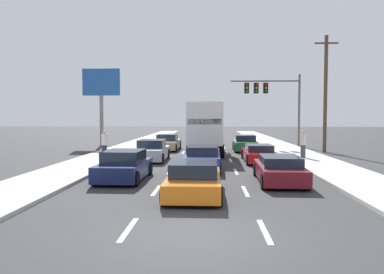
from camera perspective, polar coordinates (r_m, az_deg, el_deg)
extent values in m
plane|color=#333335|center=(33.74, 2.07, -1.67)|extent=(140.00, 140.00, 0.00)
cube|color=#B2AFA8|center=(29.47, 15.34, -2.34)|extent=(3.12, 80.00, 0.14)
cube|color=#B2AFA8|center=(29.62, -11.34, -2.26)|extent=(3.12, 80.00, 0.14)
cube|color=silver|center=(9.86, -9.62, -13.62)|extent=(0.14, 2.00, 0.01)
cube|color=silver|center=(14.64, -5.43, -8.03)|extent=(0.14, 2.00, 0.01)
cube|color=silver|center=(19.53, -3.37, -5.19)|extent=(0.14, 2.00, 0.01)
cube|color=silver|center=(24.47, -2.14, -3.50)|extent=(0.14, 2.00, 0.01)
cube|color=silver|center=(29.43, -1.33, -2.37)|extent=(0.14, 2.00, 0.01)
cube|color=silver|center=(34.40, -0.76, -1.57)|extent=(0.14, 2.00, 0.01)
cube|color=silver|center=(39.37, -0.33, -0.97)|extent=(0.14, 2.00, 0.01)
cube|color=silver|center=(44.36, 0.00, -0.50)|extent=(0.14, 2.00, 0.01)
cube|color=silver|center=(49.34, 0.27, -0.13)|extent=(0.14, 2.00, 0.01)
cube|color=silver|center=(54.33, 0.49, 0.17)|extent=(0.14, 2.00, 0.01)
cube|color=silver|center=(9.74, 10.95, -13.83)|extent=(0.14, 2.00, 0.01)
cube|color=silver|center=(14.56, 8.08, -8.10)|extent=(0.14, 2.00, 0.01)
cube|color=silver|center=(19.48, 6.68, -5.23)|extent=(0.14, 2.00, 0.01)
cube|color=silver|center=(24.42, 5.85, -3.52)|extent=(0.14, 2.00, 0.01)
cube|color=silver|center=(29.39, 5.30, -2.39)|extent=(0.14, 2.00, 0.01)
cube|color=silver|center=(34.36, 4.91, -1.58)|extent=(0.14, 2.00, 0.01)
cube|color=silver|center=(39.35, 4.62, -0.98)|extent=(0.14, 2.00, 0.01)
cube|color=silver|center=(44.33, 4.40, -0.51)|extent=(0.14, 2.00, 0.01)
cube|color=silver|center=(49.32, 4.22, -0.14)|extent=(0.14, 2.00, 0.01)
cube|color=silver|center=(54.31, 4.07, 0.16)|extent=(0.14, 2.00, 0.01)
cube|color=tan|center=(31.70, -3.69, -1.12)|extent=(1.87, 4.69, 0.67)
cube|color=#192333|center=(31.48, -3.74, -0.05)|extent=(1.61, 2.18, 0.53)
cylinder|color=black|center=(33.58, -4.70, -1.15)|extent=(0.23, 0.64, 0.64)
cylinder|color=black|center=(33.38, -1.89, -1.17)|extent=(0.23, 0.64, 0.64)
cylinder|color=black|center=(30.08, -5.70, -1.66)|extent=(0.23, 0.64, 0.64)
cylinder|color=black|center=(29.86, -2.55, -1.68)|extent=(0.23, 0.64, 0.64)
cube|color=#B7BABF|center=(24.17, -6.09, -2.44)|extent=(1.83, 4.04, 0.70)
cube|color=#192333|center=(24.11, -6.10, -1.01)|extent=(1.59, 2.05, 0.52)
cylinder|color=black|center=(25.76, -7.39, -2.48)|extent=(0.23, 0.64, 0.64)
cylinder|color=black|center=(25.51, -3.71, -2.51)|extent=(0.23, 0.64, 0.64)
cylinder|color=black|center=(22.91, -8.73, -3.19)|extent=(0.23, 0.64, 0.64)
cylinder|color=black|center=(22.63, -4.60, -3.24)|extent=(0.23, 0.64, 0.64)
cube|color=#141E4C|center=(17.07, -10.24, -4.85)|extent=(1.93, 4.12, 0.67)
cube|color=#192333|center=(16.98, -10.27, -2.86)|extent=(1.66, 2.13, 0.52)
cylinder|color=black|center=(18.74, -11.62, -4.64)|extent=(0.24, 0.65, 0.64)
cylinder|color=black|center=(18.35, -6.49, -4.76)|extent=(0.24, 0.65, 0.64)
cylinder|color=black|center=(15.92, -14.56, -6.05)|extent=(0.24, 0.65, 0.64)
cylinder|color=black|center=(15.47, -8.55, -6.26)|extent=(0.24, 0.65, 0.64)
cube|color=white|center=(26.80, 2.12, 2.13)|extent=(2.49, 6.05, 2.82)
cube|color=red|center=(23.82, 1.92, 2.34)|extent=(2.14, 0.08, 0.36)
cube|color=black|center=(30.77, 2.32, 0.40)|extent=(2.32, 1.91, 2.12)
cylinder|color=black|center=(30.87, 0.20, -1.22)|extent=(0.32, 0.97, 0.96)
cylinder|color=black|center=(30.82, 4.43, -1.24)|extent=(0.32, 0.97, 0.96)
cylinder|color=black|center=(25.76, -0.50, -2.09)|extent=(0.32, 0.97, 0.96)
cylinder|color=black|center=(25.70, 4.58, -2.12)|extent=(0.32, 0.97, 0.96)
cube|color=#1E389E|center=(19.91, 1.67, -3.63)|extent=(1.88, 4.28, 0.69)
cube|color=#192333|center=(19.82, 1.67, -2.03)|extent=(1.62, 2.11, 0.44)
cylinder|color=black|center=(21.54, -0.41, -3.56)|extent=(0.23, 0.64, 0.64)
cylinder|color=black|center=(21.48, 4.07, -3.59)|extent=(0.23, 0.64, 0.64)
cylinder|color=black|center=(18.43, -1.13, -4.70)|extent=(0.23, 0.64, 0.64)
cylinder|color=black|center=(18.36, 4.11, -4.74)|extent=(0.23, 0.64, 0.64)
cube|color=orange|center=(13.69, 0.33, -6.98)|extent=(1.91, 4.56, 0.58)
cube|color=#192333|center=(13.56, 0.32, -4.78)|extent=(1.66, 2.25, 0.49)
cylinder|color=black|center=(15.47, -2.59, -6.22)|extent=(0.23, 0.64, 0.64)
cylinder|color=black|center=(15.39, 3.91, -6.27)|extent=(0.23, 0.64, 0.64)
cylinder|color=black|center=(12.11, -4.26, -8.87)|extent=(0.23, 0.64, 0.64)
cylinder|color=black|center=(12.01, 4.11, -8.96)|extent=(0.23, 0.64, 0.64)
cube|color=#196B38|center=(31.02, 8.03, -1.22)|extent=(1.84, 4.06, 0.69)
cube|color=#192333|center=(30.81, 8.06, -0.15)|extent=(1.60, 1.98, 0.49)
cylinder|color=black|center=(32.44, 6.35, -1.31)|extent=(0.23, 0.64, 0.64)
cylinder|color=black|center=(32.56, 9.28, -1.32)|extent=(0.23, 0.64, 0.64)
cylinder|color=black|center=(29.52, 6.64, -1.76)|extent=(0.23, 0.64, 0.64)
cylinder|color=black|center=(29.66, 9.85, -1.76)|extent=(0.23, 0.64, 0.64)
cube|color=red|center=(23.85, 10.06, -2.72)|extent=(1.78, 4.70, 0.55)
cube|color=#192333|center=(23.60, 10.13, -1.62)|extent=(1.55, 2.13, 0.40)
cylinder|color=black|center=(25.55, 7.75, -2.53)|extent=(0.22, 0.64, 0.64)
cylinder|color=black|center=(25.74, 11.37, -2.52)|extent=(0.22, 0.64, 0.64)
cylinder|color=black|center=(22.00, 8.52, -3.45)|extent=(0.22, 0.64, 0.64)
cylinder|color=black|center=(22.21, 12.72, -3.43)|extent=(0.22, 0.64, 0.64)
cube|color=maroon|center=(16.67, 13.06, -5.17)|extent=(1.92, 4.46, 0.62)
cube|color=#192333|center=(16.36, 13.21, -3.52)|extent=(1.64, 2.26, 0.40)
cylinder|color=black|center=(18.21, 9.67, -4.84)|extent=(0.24, 0.65, 0.64)
cylinder|color=black|center=(18.44, 14.84, -4.80)|extent=(0.24, 0.65, 0.64)
cylinder|color=black|center=(14.95, 10.85, -6.60)|extent=(0.24, 0.65, 0.64)
cylinder|color=black|center=(15.23, 17.12, -6.51)|extent=(0.24, 0.65, 0.64)
cylinder|color=#595B56|center=(35.95, 15.93, 3.83)|extent=(0.20, 0.20, 6.67)
cylinder|color=#595B56|center=(35.50, 10.98, 8.33)|extent=(6.31, 0.14, 0.14)
cube|color=black|center=(35.46, 11.09, 7.29)|extent=(0.40, 0.56, 0.95)
sphere|color=red|center=(35.18, 11.18, 7.81)|extent=(0.20, 0.20, 0.20)
sphere|color=orange|center=(35.16, 11.17, 7.32)|extent=(0.20, 0.20, 0.20)
sphere|color=green|center=(35.14, 11.16, 6.83)|extent=(0.20, 0.20, 0.20)
cube|color=black|center=(35.35, 9.69, 7.31)|extent=(0.40, 0.56, 0.95)
sphere|color=red|center=(35.06, 9.76, 7.84)|extent=(0.20, 0.20, 0.20)
sphere|color=orange|center=(35.04, 9.75, 7.35)|extent=(0.20, 0.20, 0.20)
sphere|color=green|center=(35.02, 9.75, 6.86)|extent=(0.20, 0.20, 0.20)
cube|color=black|center=(35.25, 8.28, 7.34)|extent=(0.40, 0.56, 0.95)
sphere|color=red|center=(34.97, 8.34, 7.86)|extent=(0.20, 0.20, 0.20)
sphere|color=orange|center=(34.94, 8.33, 7.37)|extent=(0.20, 0.20, 0.20)
sphere|color=green|center=(34.92, 8.33, 6.88)|extent=(0.20, 0.20, 0.20)
cylinder|color=brown|center=(31.14, 19.57, 6.11)|extent=(0.28, 0.28, 9.08)
cube|color=brown|center=(31.60, 19.71, 13.25)|extent=(1.80, 0.12, 0.12)
cylinder|color=slate|center=(37.48, -13.54, 2.44)|extent=(0.36, 0.36, 4.84)
cube|color=#2659A5|center=(37.62, -13.61, 8.09)|extent=(3.63, 0.20, 2.57)
cylinder|color=#3F3F42|center=(25.67, 16.48, -2.09)|extent=(0.32, 0.32, 0.82)
cylinder|color=beige|center=(25.61, 16.51, -0.37)|extent=(0.38, 0.38, 0.72)
sphere|color=tan|center=(25.58, 16.53, 0.68)|extent=(0.22, 0.22, 0.22)
cylinder|color=#1E233F|center=(25.22, -13.14, -2.13)|extent=(0.32, 0.32, 0.82)
cylinder|color=beige|center=(25.17, -13.16, -0.38)|extent=(0.38, 0.38, 0.72)
sphere|color=tan|center=(25.14, -13.18, 0.69)|extent=(0.22, 0.22, 0.22)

